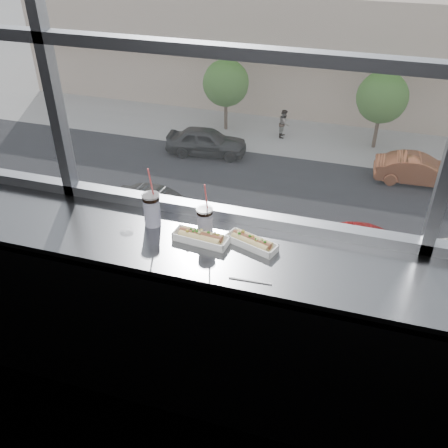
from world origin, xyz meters
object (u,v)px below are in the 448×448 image
(wrapper, at_px, (127,230))
(car_near_c, at_px, (370,243))
(car_near_b, at_px, (158,205))
(hotdog_tray_left, at_px, (201,237))
(car_far_b, at_px, (419,166))
(pedestrian_a, at_px, (284,121))
(soda_cup_left, at_px, (152,208))
(tree_center, at_px, (382,98))
(loose_straw, at_px, (250,281))
(car_far_a, at_px, (206,137))
(tree_left, at_px, (226,83))
(hotdog_tray_right, at_px, (252,242))
(soda_cup_right, at_px, (205,221))

(wrapper, relative_size, car_near_c, 0.01)
(wrapper, relative_size, car_near_b, 0.01)
(hotdog_tray_left, distance_m, car_far_b, 26.92)
(car_near_b, bearing_deg, pedestrian_a, -12.10)
(car_near_b, relative_size, pedestrian_a, 3.08)
(soda_cup_left, height_order, tree_center, soda_cup_left)
(loose_straw, relative_size, wrapper, 2.33)
(loose_straw, height_order, car_far_a, loose_straw)
(soda_cup_left, bearing_deg, tree_left, 105.94)
(car_near_c, bearing_deg, pedestrian_a, 23.43)
(wrapper, bearing_deg, car_near_c, 82.66)
(wrapper, height_order, pedestrian_a, wrapper)
(tree_left, xyz_separation_m, tree_center, (9.70, 0.00, 0.07))
(hotdog_tray_right, distance_m, soda_cup_right, 0.26)
(soda_cup_left, height_order, car_near_b, soda_cup_left)
(hotdog_tray_right, bearing_deg, car_near_c, 103.88)
(loose_straw, distance_m, pedestrian_a, 30.81)
(hotdog_tray_right, relative_size, soda_cup_left, 0.80)
(soda_cup_right, xyz_separation_m, wrapper, (-0.41, -0.09, -0.08))
(wrapper, bearing_deg, hotdog_tray_left, 4.27)
(loose_straw, distance_m, tree_center, 29.84)
(hotdog_tray_left, relative_size, pedestrian_a, 0.14)
(car_near_c, bearing_deg, hotdog_tray_left, 170.48)
(soda_cup_left, distance_m, loose_straw, 0.70)
(soda_cup_left, height_order, car_near_c, soda_cup_left)
(hotdog_tray_right, relative_size, soda_cup_right, 0.88)
(soda_cup_right, height_order, loose_straw, soda_cup_right)
(soda_cup_left, relative_size, car_near_b, 0.05)
(soda_cup_right, distance_m, wrapper, 0.43)
(car_far_b, bearing_deg, tree_left, 68.98)
(hotdog_tray_left, distance_m, wrapper, 0.41)
(soda_cup_right, xyz_separation_m, tree_left, (-8.35, 28.20, -9.02))
(car_near_c, bearing_deg, soda_cup_left, 169.41)
(soda_cup_right, relative_size, loose_straw, 1.59)
(soda_cup_right, bearing_deg, car_far_b, 81.01)
(hotdog_tray_right, bearing_deg, wrapper, -155.03)
(wrapper, height_order, car_near_b, wrapper)
(hotdog_tray_right, relative_size, car_near_b, 0.04)
(hotdog_tray_right, bearing_deg, soda_cup_right, -164.94)
(hotdog_tray_right, bearing_deg, car_far_b, 100.54)
(soda_cup_left, bearing_deg, car_near_c, 82.97)
(car_near_c, bearing_deg, wrapper, 169.09)
(soda_cup_left, height_order, loose_straw, soda_cup_left)
(soda_cup_left, height_order, car_far_a, soda_cup_left)
(soda_cup_right, height_order, car_near_b, soda_cup_right)
(hotdog_tray_left, distance_m, car_near_b, 21.19)
(car_near_c, bearing_deg, tree_center, -1.96)
(car_far_b, height_order, car_near_c, car_far_b)
(hotdog_tray_right, relative_size, wrapper, 3.28)
(hotdog_tray_left, height_order, wrapper, hotdog_tray_left)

